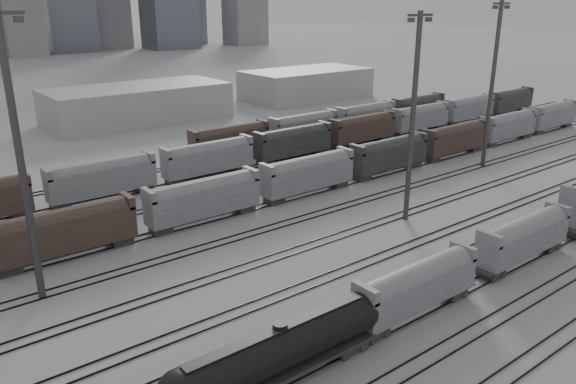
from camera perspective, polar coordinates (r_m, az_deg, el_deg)
ground at (r=55.95m, az=17.09°, el=-10.48°), size 900.00×900.00×0.00m
tracks at (r=66.07m, az=4.72°, el=-4.84°), size 220.00×71.50×0.16m
tank_car_b at (r=42.16m, az=-0.80°, el=-15.73°), size 19.22×3.20×4.75m
hopper_car_a at (r=51.18m, az=12.95°, el=-9.17°), size 13.61×2.70×4.87m
hopper_car_b at (r=64.44m, az=22.83°, el=-4.14°), size 13.77×2.74×4.92m
light_mast_b at (r=53.90m, az=-25.61°, el=3.35°), size 4.20×0.67×26.24m
light_mast_c at (r=69.78m, az=12.58°, el=7.67°), size 4.08×0.65×25.51m
light_mast_d at (r=97.50m, az=20.05°, el=10.48°), size 4.25×0.68×26.55m
bg_string_near at (r=80.26m, az=2.01°, el=1.68°), size 151.00×3.00×5.60m
bg_string_mid at (r=98.28m, az=0.51°, el=4.96°), size 151.00×3.00×5.60m
bg_string_far at (r=115.31m, az=4.90°, el=7.02°), size 66.00×3.00×5.60m
warehouse_mid at (r=133.95m, az=-15.02°, el=8.66°), size 40.00×18.00×8.00m
warehouse_right at (r=159.90m, az=1.88°, el=10.90°), size 35.00×18.00×8.00m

